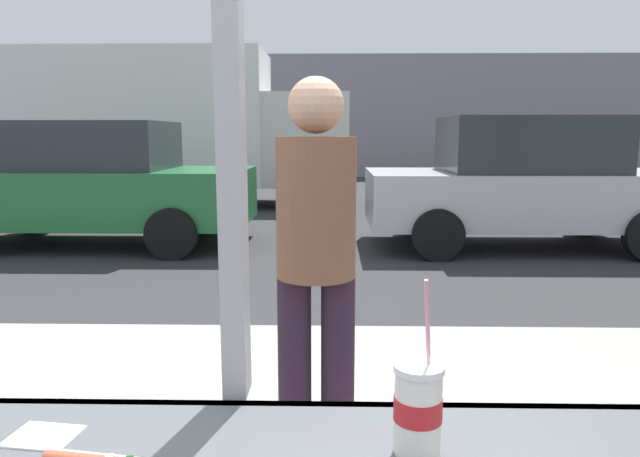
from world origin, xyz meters
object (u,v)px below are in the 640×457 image
soda_cup_left (418,407)px  parked_car_green (90,183)px  parked_car_silver (523,183)px  pedestrian (316,253)px  box_truck (170,124)px

soda_cup_left → parked_car_green: (-3.47, 6.82, -0.20)m
soda_cup_left → parked_car_green: 7.66m
soda_cup_left → parked_car_silver: bearing=70.4°
pedestrian → soda_cup_left: bearing=-80.9°
parked_car_green → pedestrian: size_ratio=2.66×
soda_cup_left → parked_car_silver: parked_car_silver is taller
soda_cup_left → box_truck: (-3.63, 11.46, 0.67)m
parked_car_silver → pedestrian: size_ratio=2.53×
parked_car_silver → box_truck: size_ratio=0.57×
parked_car_green → parked_car_silver: (5.90, -0.00, 0.02)m
soda_cup_left → pedestrian: bearing=99.1°
parked_car_green → parked_car_silver: parked_car_silver is taller
parked_car_green → parked_car_silver: bearing=-0.0°
parked_car_silver → box_truck: 7.67m
soda_cup_left → pedestrian: (-0.21, 1.33, -0.01)m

